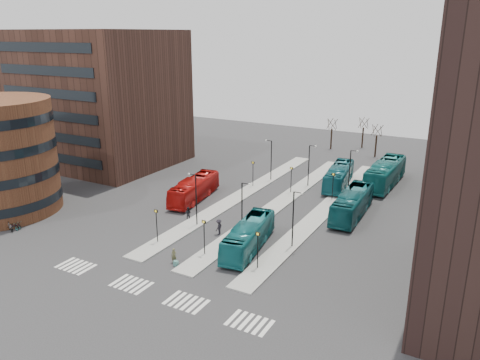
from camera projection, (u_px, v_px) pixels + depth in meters
The scene contains 22 objects.
ground at pixel (107, 309), 38.02m from camera, with size 160.00×160.00×0.00m, color #29292B.
island_left at pixel (242, 194), 64.86m from camera, with size 2.50×45.00×0.15m, color #969690.
island_mid at pixel (282, 202), 62.07m from camera, with size 2.50×45.00×0.15m, color #969690.
island_right at pixel (325, 210), 59.29m from camera, with size 2.50×45.00×0.15m, color #969690.
suitcase at pixel (176, 263), 45.02m from camera, with size 0.42×0.34×0.53m, color #1C2C9E.
red_bus at pixel (194, 189), 62.60m from camera, with size 2.56×10.94×3.05m, color #B7110E.
teal_bus_a at pixel (249, 236), 48.21m from camera, with size 2.50×10.68×2.97m, color #166B70.
teal_bus_b at pixel (339, 176), 68.08m from camera, with size 2.64×11.29×3.14m, color #155F6A.
teal_bus_c at pixel (352, 203), 56.97m from camera, with size 2.72×11.62×3.24m, color #12555A.
teal_bus_d at pixel (385, 173), 68.45m from camera, with size 3.10×13.26×3.69m, color #156C6C.
traveller at pixel (174, 256), 45.52m from camera, with size 0.55×0.36×1.50m, color brown.
commuter_a at pixel (188, 213), 56.23m from camera, with size 0.75×0.59×1.55m, color black.
commuter_b at pixel (235, 234), 50.27m from camera, with size 0.90×0.37×1.53m, color black.
commuter_c at pixel (219, 227), 51.96m from camera, with size 1.15×0.66×1.77m, color black.
bicycle_near at pixel (13, 226), 53.28m from camera, with size 0.62×1.78×0.94m, color gray.
bicycle_mid at pixel (10, 227), 52.89m from camera, with size 0.49×1.72×1.04m, color gray.
bicycle_far at pixel (18, 225), 53.73m from camera, with size 0.55×1.58×0.83m, color gray.
crosswalk_stripes at pixel (156, 292), 40.54m from camera, with size 22.35×2.40×0.01m.
office_block at pixel (98, 98), 78.81m from camera, with size 25.00×20.12×22.00m.
sign_poles at pixel (255, 200), 55.72m from camera, with size 12.45×22.12×3.65m.
lamp_posts at pixel (280, 181), 59.06m from camera, with size 14.04×20.24×6.12m.
bare_trees at pixel (356, 137), 88.19m from camera, with size 10.97×8.14×5.90m.
Camera 1 is at (25.55, -23.67, 21.45)m, focal length 35.00 mm.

